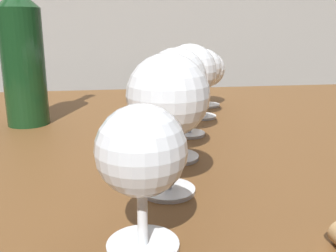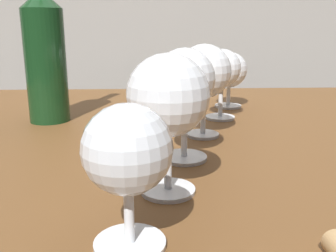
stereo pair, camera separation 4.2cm
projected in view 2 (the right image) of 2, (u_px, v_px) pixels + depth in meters
The scene contains 8 objects.
dining_table at pixel (148, 174), 0.70m from camera, with size 1.46×0.97×0.75m.
wine_glass_pinot at pixel (127, 153), 0.31m from camera, with size 0.08×0.08×0.13m.
wine_glass_rose at pixel (168, 99), 0.41m from camera, with size 0.09×0.09×0.16m.
wine_glass_cabernet at pixel (185, 81), 0.52m from camera, with size 0.08×0.08×0.16m.
wine_glass_white at pixel (204, 73), 0.63m from camera, with size 0.09×0.09×0.16m.
wine_glass_chardonnay at pixel (222, 70), 0.76m from camera, with size 0.08×0.08×0.14m.
wine_glass_amber at pixel (229, 71), 0.87m from camera, with size 0.08×0.08×0.13m.
wine_bottle at pixel (45, 54), 0.73m from camera, with size 0.08×0.08×0.35m.
Camera 2 is at (0.01, -0.66, 0.94)m, focal length 40.22 mm.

